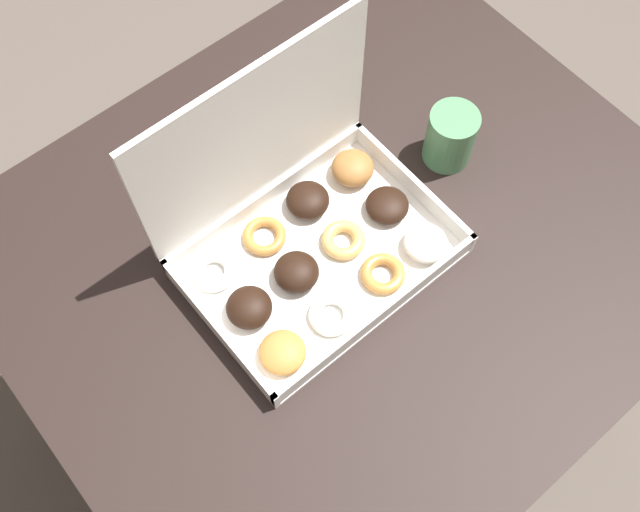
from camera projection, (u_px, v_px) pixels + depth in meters
ground_plane at (337, 386)px, 1.71m from camera, size 8.00×8.00×0.00m
dining_table at (345, 275)px, 1.16m from camera, size 0.94×0.82×0.73m
donut_box at (305, 226)px, 1.00m from camera, size 0.35×0.25×0.29m
coffee_mug at (451, 136)px, 1.08m from camera, size 0.07×0.07×0.09m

